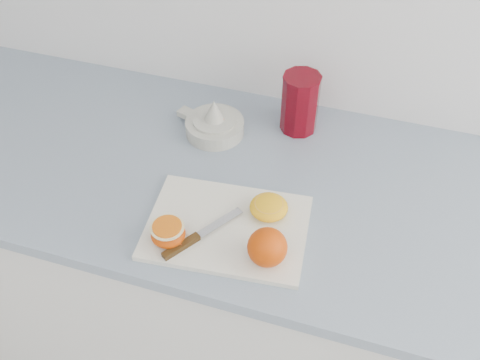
# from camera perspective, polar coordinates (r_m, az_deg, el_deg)

# --- Properties ---
(counter) EXTENTS (2.37, 0.64, 0.89)m
(counter) POSITION_cam_1_polar(r_m,az_deg,el_deg) (1.53, 0.03, -11.34)
(counter) COLOR silver
(counter) RESTS_ON ground
(cutting_board) EXTENTS (0.34, 0.26, 0.01)m
(cutting_board) POSITION_cam_1_polar(r_m,az_deg,el_deg) (1.08, -1.39, -5.07)
(cutting_board) COLOR silver
(cutting_board) RESTS_ON counter
(whole_orange) EXTENTS (0.08, 0.08, 0.08)m
(whole_orange) POSITION_cam_1_polar(r_m,az_deg,el_deg) (0.99, 2.93, -7.18)
(whole_orange) COLOR red
(whole_orange) RESTS_ON cutting_board
(half_orange) EXTENTS (0.07, 0.07, 0.04)m
(half_orange) POSITION_cam_1_polar(r_m,az_deg,el_deg) (1.04, -7.69, -5.62)
(half_orange) COLOR red
(half_orange) RESTS_ON cutting_board
(squeezed_shell) EXTENTS (0.08, 0.08, 0.03)m
(squeezed_shell) POSITION_cam_1_polar(r_m,az_deg,el_deg) (1.08, 3.09, -2.89)
(squeezed_shell) COLOR #F6AE13
(squeezed_shell) RESTS_ON cutting_board
(paring_knife) EXTENTS (0.12, 0.17, 0.01)m
(paring_knife) POSITION_cam_1_polar(r_m,az_deg,el_deg) (1.04, -5.54, -6.59)
(paring_knife) COLOR #412711
(paring_knife) RESTS_ON cutting_board
(citrus_juicer) EXTENTS (0.18, 0.14, 0.09)m
(citrus_juicer) POSITION_cam_1_polar(r_m,az_deg,el_deg) (1.28, -2.78, 6.00)
(citrus_juicer) COLOR beige
(citrus_juicer) RESTS_ON counter
(red_tumbler) EXTENTS (0.09, 0.09, 0.15)m
(red_tumbler) POSITION_cam_1_polar(r_m,az_deg,el_deg) (1.27, 6.40, 7.96)
(red_tumbler) COLOR #61050F
(red_tumbler) RESTS_ON counter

